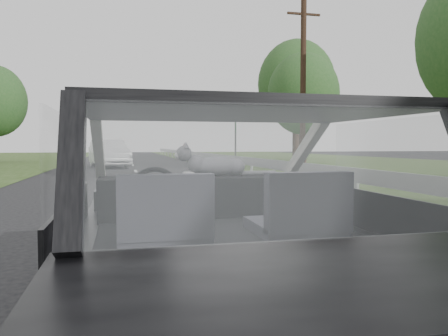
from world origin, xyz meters
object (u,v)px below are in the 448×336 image
subject_car (223,227)px  highway_sign (235,144)px  cat (217,165)px  utility_pole (303,84)px  other_car (109,154)px

subject_car → highway_sign: bearing=75.1°
highway_sign → cat: bearing=-91.8°
cat → utility_pole: utility_pole is taller
highway_sign → utility_pole: bearing=-59.4°
other_car → utility_pole: utility_pole is taller
highway_sign → utility_pole: (1.81, -5.78, 2.83)m
utility_pole → subject_car: bearing=-114.9°
other_car → cat: bearing=-97.6°
subject_car → other_car: 21.94m
subject_car → cat: 0.76m
cat → other_car: (-1.41, 21.23, -0.33)m
subject_car → cat: bearing=81.1°
other_car → utility_pole: 10.95m
other_car → utility_pole: size_ratio=0.56×
subject_car → highway_sign: highway_sign is taller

